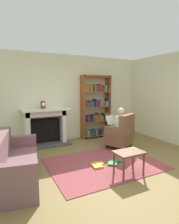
{
  "coord_description": "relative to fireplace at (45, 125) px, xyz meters",
  "views": [
    {
      "loc": [
        -2.04,
        -3.02,
        1.7
      ],
      "look_at": [
        0.1,
        1.2,
        1.05
      ],
      "focal_mm": 29.32,
      "sensor_mm": 36.0,
      "label": 1
    }
  ],
  "objects": [
    {
      "name": "area_rug",
      "position": [
        0.81,
        -2.0,
        -0.57
      ],
      "size": [
        2.4,
        1.8,
        0.01
      ],
      "primitive_type": "cube",
      "color": "brown",
      "rests_on": "ground"
    },
    {
      "name": "scattered_books",
      "position": [
        0.83,
        -2.08,
        -0.54
      ],
      "size": [
        0.78,
        0.38,
        0.04
      ],
      "color": "#267233",
      "rests_on": "area_rug"
    },
    {
      "name": "side_wall_right",
      "position": [
        3.46,
        -1.05,
        0.77
      ],
      "size": [
        0.1,
        5.2,
        2.7
      ],
      "primitive_type": "cube",
      "color": "beige",
      "rests_on": "ground"
    },
    {
      "name": "back_wall",
      "position": [
        0.81,
        0.25,
        0.77
      ],
      "size": [
        5.6,
        0.1,
        2.7
      ],
      "primitive_type": "cube",
      "color": "beige",
      "rests_on": "ground"
    },
    {
      "name": "side_table",
      "position": [
        0.97,
        -2.66,
        -0.18
      ],
      "size": [
        0.56,
        0.39,
        0.47
      ],
      "color": "brown",
      "rests_on": "ground"
    },
    {
      "name": "sofa_floral",
      "position": [
        -1.03,
        -1.92,
        -0.26
      ],
      "size": [
        0.99,
        1.8,
        0.85
      ],
      "rotation": [
        0.0,
        0.0,
        1.4
      ],
      "color": "#745255",
      "rests_on": "ground"
    },
    {
      "name": "mantel_clock",
      "position": [
        -0.07,
        -0.1,
        0.62
      ],
      "size": [
        0.14,
        0.14,
        0.22
      ],
      "color": "brown",
      "rests_on": "fireplace"
    },
    {
      "name": "ground",
      "position": [
        0.81,
        -2.3,
        -0.58
      ],
      "size": [
        14.0,
        14.0,
        0.0
      ],
      "primitive_type": "plane",
      "color": "olive"
    },
    {
      "name": "seated_reader",
      "position": [
        1.72,
        -1.23,
        0.05
      ],
      "size": [
        0.52,
        0.6,
        1.14
      ],
      "rotation": [
        0.0,
        0.0,
        3.59
      ],
      "color": "white",
      "rests_on": "ground"
    },
    {
      "name": "armchair_reading",
      "position": [
        1.77,
        -1.33,
        -0.15
      ],
      "size": [
        0.84,
        0.83,
        0.97
      ],
      "rotation": [
        0.0,
        0.0,
        3.59
      ],
      "color": "#331E14",
      "rests_on": "ground"
    },
    {
      "name": "fireplace",
      "position": [
        0.0,
        0.0,
        0.0
      ],
      "size": [
        1.35,
        0.64,
        1.09
      ],
      "color": "#4C4742",
      "rests_on": "ground"
    },
    {
      "name": "bookshelf",
      "position": [
        1.73,
        0.04,
        0.46
      ],
      "size": [
        1.01,
        0.32,
        2.08
      ],
      "color": "brown",
      "rests_on": "ground"
    }
  ]
}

